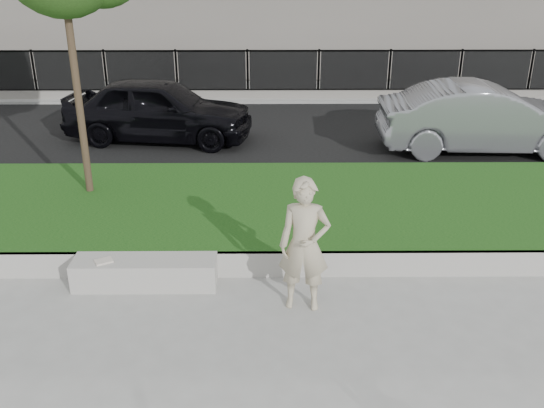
{
  "coord_description": "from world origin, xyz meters",
  "views": [
    {
      "loc": [
        -0.0,
        -6.84,
        4.56
      ],
      "look_at": [
        0.06,
        1.2,
        1.11
      ],
      "focal_mm": 40.0,
      "sensor_mm": 36.0,
      "label": 1
    }
  ],
  "objects_px": {
    "car_dark": "(159,109)",
    "stone_bench": "(145,272)",
    "car_silver": "(484,118)",
    "man": "(304,245)",
    "book": "(104,261)"
  },
  "relations": [
    {
      "from": "man",
      "to": "car_dark",
      "type": "height_order",
      "value": "man"
    },
    {
      "from": "stone_bench",
      "to": "car_dark",
      "type": "xyz_separation_m",
      "value": [
        -0.91,
        6.99,
        0.61
      ]
    },
    {
      "from": "book",
      "to": "man",
      "type": "bearing_deg",
      "value": -38.47
    },
    {
      "from": "man",
      "to": "car_silver",
      "type": "height_order",
      "value": "man"
    },
    {
      "from": "man",
      "to": "car_silver",
      "type": "xyz_separation_m",
      "value": [
        4.57,
        6.6,
        -0.09
      ]
    },
    {
      "from": "man",
      "to": "car_dark",
      "type": "distance_m",
      "value": 8.18
    },
    {
      "from": "stone_bench",
      "to": "man",
      "type": "relative_size",
      "value": 1.11
    },
    {
      "from": "stone_bench",
      "to": "car_dark",
      "type": "bearing_deg",
      "value": 97.37
    },
    {
      "from": "car_dark",
      "to": "car_silver",
      "type": "xyz_separation_m",
      "value": [
        7.72,
        -0.95,
        0.01
      ]
    },
    {
      "from": "car_dark",
      "to": "car_silver",
      "type": "bearing_deg",
      "value": -88.83
    },
    {
      "from": "stone_bench",
      "to": "book",
      "type": "xyz_separation_m",
      "value": [
        -0.56,
        -0.06,
        0.22
      ]
    },
    {
      "from": "stone_bench",
      "to": "car_silver",
      "type": "distance_m",
      "value": 9.13
    },
    {
      "from": "stone_bench",
      "to": "man",
      "type": "distance_m",
      "value": 2.42
    },
    {
      "from": "stone_bench",
      "to": "man",
      "type": "bearing_deg",
      "value": -13.74
    },
    {
      "from": "car_dark",
      "to": "stone_bench",
      "type": "bearing_deg",
      "value": -164.46
    }
  ]
}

